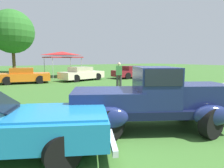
{
  "coord_description": "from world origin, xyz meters",
  "views": [
    {
      "loc": [
        -3.57,
        -3.67,
        1.91
      ],
      "look_at": [
        0.71,
        2.81,
        0.93
      ],
      "focal_mm": 31.87,
      "sensor_mm": 36.0,
      "label": 1
    }
  ],
  "objects_px": {
    "feature_pickup_truck": "(152,98)",
    "show_car_orange": "(24,76)",
    "show_car_cream": "(82,74)",
    "spectator_between_cars": "(119,74)",
    "neighbor_convertible": "(1,126)",
    "show_car_burgundy": "(134,72)",
    "canopy_tent_center_field": "(62,54)"
  },
  "relations": [
    {
      "from": "neighbor_convertible",
      "to": "show_car_burgundy",
      "type": "distance_m",
      "value": 17.01
    },
    {
      "from": "spectator_between_cars",
      "to": "feature_pickup_truck",
      "type": "bearing_deg",
      "value": -118.93
    },
    {
      "from": "show_car_cream",
      "to": "canopy_tent_center_field",
      "type": "bearing_deg",
      "value": 91.6
    },
    {
      "from": "feature_pickup_truck",
      "to": "show_car_orange",
      "type": "relative_size",
      "value": 1.06
    },
    {
      "from": "show_car_orange",
      "to": "show_car_cream",
      "type": "height_order",
      "value": "same"
    },
    {
      "from": "neighbor_convertible",
      "to": "show_car_orange",
      "type": "bearing_deg",
      "value": 78.54
    },
    {
      "from": "neighbor_convertible",
      "to": "feature_pickup_truck",
      "type": "bearing_deg",
      "value": -9.5
    },
    {
      "from": "show_car_cream",
      "to": "spectator_between_cars",
      "type": "height_order",
      "value": "spectator_between_cars"
    },
    {
      "from": "spectator_between_cars",
      "to": "canopy_tent_center_field",
      "type": "distance_m",
      "value": 10.3
    },
    {
      "from": "canopy_tent_center_field",
      "to": "feature_pickup_truck",
      "type": "bearing_deg",
      "value": -101.85
    },
    {
      "from": "feature_pickup_truck",
      "to": "show_car_burgundy",
      "type": "bearing_deg",
      "value": 52.12
    },
    {
      "from": "show_car_cream",
      "to": "spectator_between_cars",
      "type": "relative_size",
      "value": 2.51
    },
    {
      "from": "feature_pickup_truck",
      "to": "neighbor_convertible",
      "type": "relative_size",
      "value": 0.89
    },
    {
      "from": "feature_pickup_truck",
      "to": "spectator_between_cars",
      "type": "distance_m",
      "value": 7.88
    },
    {
      "from": "show_car_burgundy",
      "to": "canopy_tent_center_field",
      "type": "distance_m",
      "value": 7.9
    },
    {
      "from": "show_car_cream",
      "to": "show_car_burgundy",
      "type": "bearing_deg",
      "value": -6.72
    },
    {
      "from": "show_car_burgundy",
      "to": "canopy_tent_center_field",
      "type": "relative_size",
      "value": 1.37
    },
    {
      "from": "feature_pickup_truck",
      "to": "show_car_cream",
      "type": "xyz_separation_m",
      "value": [
        3.71,
        12.5,
        -0.26
      ]
    },
    {
      "from": "show_car_cream",
      "to": "show_car_burgundy",
      "type": "xyz_separation_m",
      "value": [
        5.51,
        -0.65,
        0.0
      ]
    },
    {
      "from": "show_car_orange",
      "to": "spectator_between_cars",
      "type": "bearing_deg",
      "value": -52.18
    },
    {
      "from": "feature_pickup_truck",
      "to": "canopy_tent_center_field",
      "type": "xyz_separation_m",
      "value": [
        3.58,
        17.08,
        1.56
      ]
    },
    {
      "from": "feature_pickup_truck",
      "to": "show_car_orange",
      "type": "bearing_deg",
      "value": 94.37
    },
    {
      "from": "neighbor_convertible",
      "to": "canopy_tent_center_field",
      "type": "height_order",
      "value": "canopy_tent_center_field"
    },
    {
      "from": "show_car_burgundy",
      "to": "spectator_between_cars",
      "type": "bearing_deg",
      "value": -137.5
    },
    {
      "from": "neighbor_convertible",
      "to": "spectator_between_cars",
      "type": "distance_m",
      "value": 9.69
    },
    {
      "from": "canopy_tent_center_field",
      "to": "show_car_orange",
      "type": "bearing_deg",
      "value": -138.99
    },
    {
      "from": "show_car_cream",
      "to": "spectator_between_cars",
      "type": "distance_m",
      "value": 5.61
    },
    {
      "from": "neighbor_convertible",
      "to": "show_car_burgundy",
      "type": "height_order",
      "value": "neighbor_convertible"
    },
    {
      "from": "spectator_between_cars",
      "to": "show_car_burgundy",
      "type": "bearing_deg",
      "value": 42.5
    },
    {
      "from": "neighbor_convertible",
      "to": "show_car_orange",
      "type": "distance_m",
      "value": 12.76
    },
    {
      "from": "canopy_tent_center_field",
      "to": "show_car_burgundy",
      "type": "bearing_deg",
      "value": -42.88
    },
    {
      "from": "feature_pickup_truck",
      "to": "neighbor_convertible",
      "type": "bearing_deg",
      "value": 170.5
    }
  ]
}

